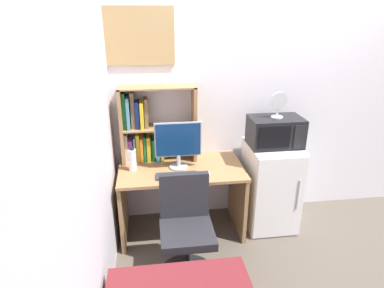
{
  "coord_description": "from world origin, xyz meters",
  "views": [
    {
      "loc": [
        -1.23,
        -3.18,
        2.12
      ],
      "look_at": [
        -0.86,
        -0.37,
        0.97
      ],
      "focal_mm": 30.9,
      "sensor_mm": 36.0,
      "label": 1
    }
  ],
  "objects_px": {
    "monitor": "(178,142)",
    "water_bottle": "(132,160)",
    "microwave": "(275,132)",
    "hutch_bookshelf": "(148,128)",
    "wall_corkboard": "(137,36)",
    "desk_fan": "(278,103)",
    "keyboard": "(176,176)",
    "computer_mouse": "(207,174)",
    "desk_chair": "(186,235)",
    "mini_fridge": "(270,186)"
  },
  "relations": [
    {
      "from": "monitor",
      "to": "keyboard",
      "type": "distance_m",
      "value": 0.31
    },
    {
      "from": "hutch_bookshelf",
      "to": "computer_mouse",
      "type": "xyz_separation_m",
      "value": [
        0.52,
        -0.43,
        -0.32
      ]
    },
    {
      "from": "keyboard",
      "to": "desk_fan",
      "type": "xyz_separation_m",
      "value": [
        0.98,
        0.2,
        0.59
      ]
    },
    {
      "from": "mini_fridge",
      "to": "computer_mouse",
      "type": "bearing_deg",
      "value": -162.93
    },
    {
      "from": "monitor",
      "to": "wall_corkboard",
      "type": "distance_m",
      "value": 1.03
    },
    {
      "from": "hutch_bookshelf",
      "to": "keyboard",
      "type": "relative_size",
      "value": 2.01
    },
    {
      "from": "desk_fan",
      "to": "computer_mouse",
      "type": "bearing_deg",
      "value": -163.15
    },
    {
      "from": "water_bottle",
      "to": "wall_corkboard",
      "type": "xyz_separation_m",
      "value": [
        0.1,
        0.32,
        1.08
      ]
    },
    {
      "from": "water_bottle",
      "to": "microwave",
      "type": "bearing_deg",
      "value": 0.76
    },
    {
      "from": "computer_mouse",
      "to": "hutch_bookshelf",
      "type": "bearing_deg",
      "value": 140.71
    },
    {
      "from": "hutch_bookshelf",
      "to": "desk_chair",
      "type": "xyz_separation_m",
      "value": [
        0.28,
        -0.84,
        -0.66
      ]
    },
    {
      "from": "keyboard",
      "to": "microwave",
      "type": "bearing_deg",
      "value": 11.73
    },
    {
      "from": "keyboard",
      "to": "computer_mouse",
      "type": "relative_size",
      "value": 4.14
    },
    {
      "from": "keyboard",
      "to": "monitor",
      "type": "bearing_deg",
      "value": 78.72
    },
    {
      "from": "mini_fridge",
      "to": "desk_fan",
      "type": "xyz_separation_m",
      "value": [
        0.0,
        -0.0,
        0.87
      ]
    },
    {
      "from": "desk_fan",
      "to": "water_bottle",
      "type": "bearing_deg",
      "value": -179.47
    },
    {
      "from": "mini_fridge",
      "to": "keyboard",
      "type": "bearing_deg",
      "value": -168.44
    },
    {
      "from": "monitor",
      "to": "water_bottle",
      "type": "xyz_separation_m",
      "value": [
        -0.43,
        -0.0,
        -0.15
      ]
    },
    {
      "from": "hutch_bookshelf",
      "to": "water_bottle",
      "type": "height_order",
      "value": "hutch_bookshelf"
    },
    {
      "from": "wall_corkboard",
      "to": "monitor",
      "type": "bearing_deg",
      "value": -44.54
    },
    {
      "from": "hutch_bookshelf",
      "to": "desk_fan",
      "type": "distance_m",
      "value": 1.27
    },
    {
      "from": "microwave",
      "to": "water_bottle",
      "type": "bearing_deg",
      "value": -179.24
    },
    {
      "from": "hutch_bookshelf",
      "to": "water_bottle",
      "type": "distance_m",
      "value": 0.36
    },
    {
      "from": "desk_fan",
      "to": "desk_chair",
      "type": "relative_size",
      "value": 0.28
    },
    {
      "from": "monitor",
      "to": "computer_mouse",
      "type": "xyz_separation_m",
      "value": [
        0.24,
        -0.2,
        -0.24
      ]
    },
    {
      "from": "water_bottle",
      "to": "microwave",
      "type": "height_order",
      "value": "microwave"
    },
    {
      "from": "microwave",
      "to": "wall_corkboard",
      "type": "xyz_separation_m",
      "value": [
        -1.27,
        0.3,
        0.87
      ]
    },
    {
      "from": "water_bottle",
      "to": "wall_corkboard",
      "type": "height_order",
      "value": "wall_corkboard"
    },
    {
      "from": "computer_mouse",
      "to": "desk_chair",
      "type": "height_order",
      "value": "desk_chair"
    },
    {
      "from": "mini_fridge",
      "to": "microwave",
      "type": "bearing_deg",
      "value": 89.6
    },
    {
      "from": "monitor",
      "to": "water_bottle",
      "type": "relative_size",
      "value": 1.98
    },
    {
      "from": "hutch_bookshelf",
      "to": "desk_chair",
      "type": "height_order",
      "value": "hutch_bookshelf"
    },
    {
      "from": "hutch_bookshelf",
      "to": "desk_fan",
      "type": "relative_size",
      "value": 3.0
    },
    {
      "from": "water_bottle",
      "to": "monitor",
      "type": "bearing_deg",
      "value": 0.02
    },
    {
      "from": "keyboard",
      "to": "water_bottle",
      "type": "height_order",
      "value": "water_bottle"
    },
    {
      "from": "hutch_bookshelf",
      "to": "mini_fridge",
      "type": "bearing_deg",
      "value": -9.88
    },
    {
      "from": "monitor",
      "to": "microwave",
      "type": "distance_m",
      "value": 0.94
    },
    {
      "from": "hutch_bookshelf",
      "to": "monitor",
      "type": "xyz_separation_m",
      "value": [
        0.28,
        -0.23,
        -0.08
      ]
    },
    {
      "from": "hutch_bookshelf",
      "to": "desk_fan",
      "type": "bearing_deg",
      "value": -9.97
    },
    {
      "from": "computer_mouse",
      "to": "wall_corkboard",
      "type": "xyz_separation_m",
      "value": [
        -0.57,
        0.52,
        1.16
      ]
    },
    {
      "from": "hutch_bookshelf",
      "to": "computer_mouse",
      "type": "distance_m",
      "value": 0.75
    },
    {
      "from": "water_bottle",
      "to": "desk_chair",
      "type": "xyz_separation_m",
      "value": [
        0.43,
        -0.61,
        -0.43
      ]
    },
    {
      "from": "desk_chair",
      "to": "microwave",
      "type": "bearing_deg",
      "value": 33.79
    },
    {
      "from": "mini_fridge",
      "to": "monitor",
      "type": "bearing_deg",
      "value": -179.09
    },
    {
      "from": "keyboard",
      "to": "desk_chair",
      "type": "bearing_deg",
      "value": -85.03
    },
    {
      "from": "hutch_bookshelf",
      "to": "monitor",
      "type": "bearing_deg",
      "value": -39.32
    },
    {
      "from": "monitor",
      "to": "computer_mouse",
      "type": "height_order",
      "value": "monitor"
    },
    {
      "from": "hutch_bookshelf",
      "to": "water_bottle",
      "type": "xyz_separation_m",
      "value": [
        -0.15,
        -0.23,
        -0.23
      ]
    },
    {
      "from": "monitor",
      "to": "desk_chair",
      "type": "relative_size",
      "value": 0.51
    },
    {
      "from": "microwave",
      "to": "desk_fan",
      "type": "height_order",
      "value": "desk_fan"
    }
  ]
}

